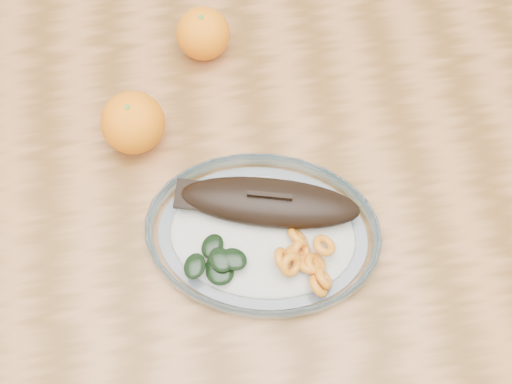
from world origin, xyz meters
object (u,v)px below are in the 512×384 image
dining_table (203,222)px  orange_left (133,123)px  plated_meal (263,232)px  orange_right (203,34)px

dining_table → orange_left: size_ratio=13.26×
plated_meal → orange_left: size_ratio=7.62×
dining_table → orange_right: size_ratio=14.78×
dining_table → orange_left: (-0.07, 0.11, 0.14)m
orange_left → orange_right: size_ratio=1.11×
dining_table → orange_right: orange_right is taller
dining_table → orange_left: orange_left is taller
orange_left → orange_right: bearing=50.2°
orange_right → dining_table: bearing=-99.5°
plated_meal → orange_left: 0.24m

